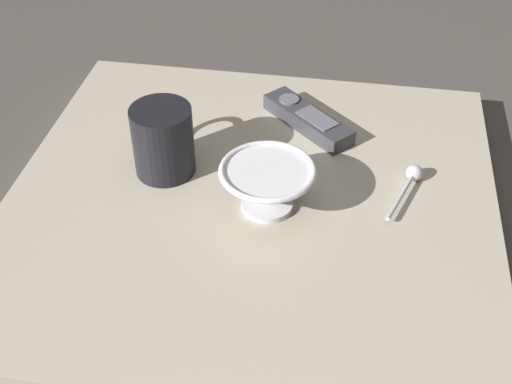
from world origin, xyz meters
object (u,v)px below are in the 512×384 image
(coffee_mug, at_px, (163,140))
(tv_remote_near, at_px, (308,119))
(teaspoon, at_px, (411,178))
(cereal_bowl, at_px, (267,185))

(coffee_mug, xyz_separation_m, tv_remote_near, (0.18, 0.13, -0.04))
(coffee_mug, distance_m, tv_remote_near, 0.23)
(coffee_mug, distance_m, teaspoon, 0.34)
(cereal_bowl, relative_size, teaspoon, 1.11)
(cereal_bowl, bearing_deg, tv_remote_near, 80.36)
(teaspoon, bearing_deg, cereal_bowl, -157.73)
(cereal_bowl, height_order, coffee_mug, coffee_mug)
(cereal_bowl, distance_m, tv_remote_near, 0.19)
(cereal_bowl, relative_size, tv_remote_near, 0.84)
(teaspoon, distance_m, tv_remote_near, 0.19)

